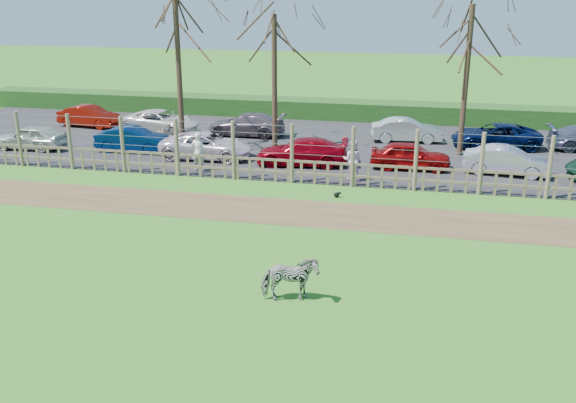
% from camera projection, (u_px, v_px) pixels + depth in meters
% --- Properties ---
extents(ground, '(120.00, 120.00, 0.00)m').
position_uv_depth(ground, '(238.00, 260.00, 19.29)').
color(ground, '#568E36').
rests_on(ground, ground).
extents(dirt_strip, '(34.00, 2.80, 0.01)m').
position_uv_depth(dirt_strip, '(273.00, 211.00, 23.45)').
color(dirt_strip, brown).
rests_on(dirt_strip, ground).
extents(asphalt, '(44.00, 13.00, 0.04)m').
position_uv_depth(asphalt, '(318.00, 145.00, 32.70)').
color(asphalt, '#232326').
rests_on(asphalt, ground).
extents(hedge, '(46.00, 2.00, 1.10)m').
position_uv_depth(hedge, '(337.00, 110.00, 39.00)').
color(hedge, '#1E4716').
rests_on(hedge, ground).
extents(fence, '(30.16, 0.16, 2.50)m').
position_uv_depth(fence, '(292.00, 164.00, 26.43)').
color(fence, brown).
rests_on(fence, ground).
extents(tree_left, '(4.80, 4.80, 7.88)m').
position_uv_depth(tree_left, '(177.00, 33.00, 30.30)').
color(tree_left, '#3D2B1E').
rests_on(tree_left, ground).
extents(tree_mid, '(4.80, 4.80, 6.83)m').
position_uv_depth(tree_mid, '(274.00, 49.00, 30.59)').
color(tree_mid, '#3D2B1E').
rests_on(tree_mid, ground).
extents(tree_right, '(4.80, 4.80, 7.35)m').
position_uv_depth(tree_right, '(469.00, 44.00, 29.16)').
color(tree_right, '#3D2B1E').
rests_on(tree_right, ground).
extents(zebra, '(1.62, 1.06, 1.26)m').
position_uv_depth(zebra, '(290.00, 279.00, 16.63)').
color(zebra, gray).
rests_on(zebra, ground).
extents(visitor_a, '(0.63, 0.42, 1.72)m').
position_uv_depth(visitor_a, '(198.00, 152.00, 27.99)').
color(visitor_a, silver).
rests_on(visitor_a, asphalt).
extents(visitor_b, '(0.90, 0.74, 1.72)m').
position_uv_depth(visitor_b, '(353.00, 160.00, 26.68)').
color(visitor_b, silver).
rests_on(visitor_b, asphalt).
extents(crow, '(0.28, 0.21, 0.23)m').
position_uv_depth(crow, '(337.00, 195.00, 24.87)').
color(crow, black).
rests_on(crow, ground).
extents(car_0, '(3.56, 1.52, 1.20)m').
position_uv_depth(car_0, '(30.00, 137.00, 31.76)').
color(car_0, beige).
rests_on(car_0, asphalt).
extents(car_1, '(3.68, 1.37, 1.20)m').
position_uv_depth(car_1, '(133.00, 139.00, 31.32)').
color(car_1, '#042052').
rests_on(car_1, asphalt).
extents(car_2, '(4.40, 2.17, 1.20)m').
position_uv_depth(car_2, '(206.00, 146.00, 30.12)').
color(car_2, silver).
rests_on(car_2, asphalt).
extents(car_3, '(4.29, 2.11, 1.20)m').
position_uv_depth(car_3, '(302.00, 152.00, 29.02)').
color(car_3, '#950211').
rests_on(car_3, asphalt).
extents(car_4, '(3.58, 1.56, 1.20)m').
position_uv_depth(car_4, '(410.00, 156.00, 28.40)').
color(car_4, '#970909').
rests_on(car_4, asphalt).
extents(car_5, '(3.77, 1.72, 1.20)m').
position_uv_depth(car_5, '(507.00, 161.00, 27.57)').
color(car_5, '#BDB1C9').
rests_on(car_5, asphalt).
extents(car_7, '(3.77, 1.71, 1.20)m').
position_uv_depth(car_7, '(90.00, 116.00, 36.65)').
color(car_7, maroon).
rests_on(car_7, asphalt).
extents(car_8, '(4.55, 2.55, 1.20)m').
position_uv_depth(car_8, '(161.00, 121.00, 35.34)').
color(car_8, silver).
rests_on(car_8, asphalt).
extents(car_9, '(4.14, 1.70, 1.20)m').
position_uv_depth(car_9, '(247.00, 125.00, 34.54)').
color(car_9, '#65545E').
rests_on(car_9, asphalt).
extents(car_11, '(3.77, 1.69, 1.20)m').
position_uv_depth(car_11, '(407.00, 130.00, 33.25)').
color(car_11, '#B8C3BC').
rests_on(car_11, asphalt).
extents(car_12, '(4.52, 2.49, 1.20)m').
position_uv_depth(car_12, '(496.00, 136.00, 32.00)').
color(car_12, '#06123D').
rests_on(car_12, asphalt).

